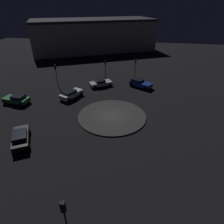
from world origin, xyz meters
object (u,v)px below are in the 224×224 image
object	(u,v)px
car_white	(71,94)
traffic_light_northeast	(56,71)
car_silver	(101,83)
car_black	(21,138)
car_blue	(140,83)
traffic_light_west	(65,214)
traffic_light_east_near	(105,66)
car_green	(17,99)
traffic_light_east	(135,65)
store_building	(94,35)

from	to	relation	value
car_white	traffic_light_northeast	world-z (taller)	traffic_light_northeast
car_silver	car_black	world-z (taller)	car_black
car_blue	car_black	bearing A→B (deg)	-94.45
traffic_light_west	traffic_light_east_near	distance (m)	31.24
car_green	car_silver	bearing A→B (deg)	-136.43
traffic_light_east	traffic_light_west	xyz separation A→B (m)	(-32.77, 2.21, -0.06)
car_silver	traffic_light_northeast	bearing A→B (deg)	156.25
traffic_light_east	traffic_light_west	world-z (taller)	traffic_light_east
car_black	store_building	xyz separation A→B (m)	(48.89, 3.94, 4.07)
car_green	traffic_light_northeast	size ratio (longest dim) A/B	0.99
traffic_light_west	traffic_light_east_near	xyz separation A→B (m)	(31.00, 3.85, -0.04)
car_black	car_blue	size ratio (longest dim) A/B	1.00
car_green	traffic_light_west	world-z (taller)	traffic_light_west
car_silver	traffic_light_west	size ratio (longest dim) A/B	1.12
car_white	car_black	bearing A→B (deg)	-162.78
store_building	traffic_light_east_near	bearing A→B (deg)	82.39
car_green	store_building	distance (m)	40.25
car_green	traffic_light_west	bearing A→B (deg)	136.52
car_blue	store_building	size ratio (longest dim) A/B	0.11
car_black	traffic_light_northeast	xyz separation A→B (m)	(16.94, 2.99, 2.25)
traffic_light_east	traffic_light_west	size ratio (longest dim) A/B	1.02
traffic_light_east	traffic_light_east_near	xyz separation A→B (m)	(-1.77, 6.06, -0.11)
car_silver	car_black	xyz separation A→B (m)	(-18.29, 5.29, 0.07)
traffic_light_east	traffic_light_east_near	world-z (taller)	traffic_light_east
traffic_light_east	traffic_light_east_near	bearing A→B (deg)	-66.36
traffic_light_east	store_building	world-z (taller)	store_building
car_black	traffic_light_east_near	world-z (taller)	traffic_light_east_near
car_silver	car_green	xyz separation A→B (m)	(-9.36, 11.74, 0.07)
traffic_light_east	car_black	bearing A→B (deg)	-18.36
car_green	traffic_light_east_near	xyz separation A→B (m)	(13.19, -11.92, 2.10)
traffic_light_west	car_white	bearing A→B (deg)	20.58
traffic_light_west	traffic_light_east_near	size ratio (longest dim) A/B	1.02
car_white	traffic_light_northeast	bearing A→B (deg)	68.52
traffic_light_east	store_building	bearing A→B (deg)	-140.86
car_silver	car_green	distance (m)	15.01
car_black	car_green	xyz separation A→B (m)	(8.93, 6.45, -0.00)
traffic_light_west	store_building	world-z (taller)	store_building
car_green	car_blue	size ratio (longest dim) A/B	0.91
traffic_light_northeast	car_green	bearing A→B (deg)	-76.57
store_building	car_green	bearing A→B (deg)	59.44
car_blue	traffic_light_west	xyz separation A→B (m)	(-28.15, 3.57, 2.11)
car_black	store_building	world-z (taller)	store_building
traffic_light_northeast	traffic_light_east	world-z (taller)	traffic_light_northeast
car_black	traffic_light_west	size ratio (longest dim) A/B	1.13
traffic_light_east	traffic_light_west	distance (m)	32.84
car_silver	car_black	distance (m)	19.04
traffic_light_east_near	car_silver	bearing A→B (deg)	-17.94
car_white	car_blue	xyz separation A→B (m)	(6.88, -11.40, 0.03)
car_silver	traffic_light_east_near	bearing A→B (deg)	54.33
traffic_light_east_near	car_white	bearing A→B (deg)	-37.52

